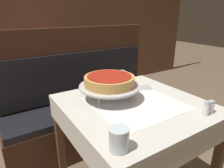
{
  "coord_description": "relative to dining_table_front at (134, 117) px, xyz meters",
  "views": [
    {
      "loc": [
        -0.72,
        -0.86,
        1.29
      ],
      "look_at": [
        -0.1,
        0.11,
        0.87
      ],
      "focal_mm": 32.0,
      "sensor_mm": 36.0,
      "label": 1
    }
  ],
  "objects": [
    {
      "name": "pepper_shaker",
      "position": [
        0.27,
        -0.33,
        0.14
      ],
      "size": [
        0.03,
        0.03,
        0.07
      ],
      "color": "silver",
      "rests_on": "dining_table_front"
    },
    {
      "name": "salt_shaker",
      "position": [
        0.23,
        -0.33,
        0.14
      ],
      "size": [
        0.03,
        0.03,
        0.08
      ],
      "color": "silver",
      "rests_on": "dining_table_front"
    },
    {
      "name": "dining_table_rear",
      "position": [
        -0.08,
        1.67,
        -0.0
      ],
      "size": [
        0.77,
        0.77,
        0.76
      ],
      "color": "red",
      "rests_on": "ground_plane"
    },
    {
      "name": "back_wall_panel",
      "position": [
        0.0,
        2.25,
        0.54
      ],
      "size": [
        6.0,
        0.04,
        2.4
      ],
      "primitive_type": "cube",
      "color": "brown",
      "rests_on": "ground_plane"
    },
    {
      "name": "booth_bench",
      "position": [
        0.02,
        0.79,
        -0.32
      ],
      "size": [
        1.54,
        0.45,
        1.15
      ],
      "color": "#3D2316",
      "rests_on": "ground_plane"
    },
    {
      "name": "water_glass_near",
      "position": [
        -0.33,
        -0.31,
        0.15
      ],
      "size": [
        0.08,
        0.08,
        0.1
      ],
      "color": "silver",
      "rests_on": "dining_table_front"
    },
    {
      "name": "pizza_server",
      "position": [
        0.16,
        0.18,
        0.1
      ],
      "size": [
        0.26,
        0.13,
        0.01
      ],
      "color": "#BCBCC1",
      "rests_on": "dining_table_front"
    },
    {
      "name": "deep_dish_pizza",
      "position": [
        -0.1,
        0.14,
        0.22
      ],
      "size": [
        0.31,
        0.31,
        0.06
      ],
      "color": "tan",
      "rests_on": "pizza_pan_stand"
    },
    {
      "name": "dining_table_front",
      "position": [
        0.0,
        0.0,
        0.0
      ],
      "size": [
        0.82,
        0.82,
        0.76
      ],
      "color": "beige",
      "rests_on": "ground_plane"
    },
    {
      "name": "napkin_holder",
      "position": [
        0.13,
        0.36,
        0.14
      ],
      "size": [
        0.1,
        0.05,
        0.09
      ],
      "color": "#B2B2B7",
      "rests_on": "dining_table_front"
    },
    {
      "name": "pizza_pan_stand",
      "position": [
        -0.1,
        0.14,
        0.18
      ],
      "size": [
        0.38,
        0.38,
        0.09
      ],
      "color": "#ADADB2",
      "rests_on": "dining_table_front"
    },
    {
      "name": "condiment_caddy",
      "position": [
        -0.08,
        1.71,
        0.14
      ],
      "size": [
        0.13,
        0.13,
        0.17
      ],
      "color": "black",
      "rests_on": "dining_table_rear"
    }
  ]
}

